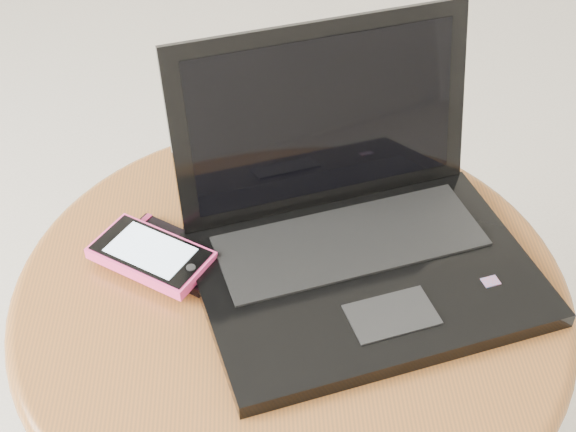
{
  "coord_description": "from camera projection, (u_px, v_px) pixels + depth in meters",
  "views": [
    {
      "loc": [
        -0.04,
        -0.69,
        1.07
      ],
      "look_at": [
        -0.01,
        -0.08,
        0.53
      ],
      "focal_mm": 49.41,
      "sensor_mm": 36.0,
      "label": 1
    }
  ],
  "objects": [
    {
      "name": "laptop",
      "position": [
        354.0,
        230.0,
        0.83
      ],
      "size": [
        0.4,
        0.36,
        0.22
      ],
      "color": "black",
      "rests_on": "table"
    },
    {
      "name": "table",
      "position": [
        291.0,
        344.0,
        0.9
      ],
      "size": [
        0.59,
        0.59,
        0.47
      ],
      "color": "#542D16",
      "rests_on": "ground"
    },
    {
      "name": "phone_black",
      "position": [
        174.0,
        255.0,
        0.85
      ],
      "size": [
        0.14,
        0.13,
        0.01
      ],
      "color": "black",
      "rests_on": "table"
    },
    {
      "name": "phone_pink",
      "position": [
        151.0,
        255.0,
        0.83
      ],
      "size": [
        0.14,
        0.12,
        0.02
      ],
      "color": "#FD3D87",
      "rests_on": "phone_black"
    }
  ]
}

